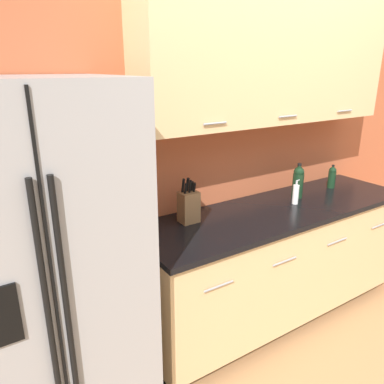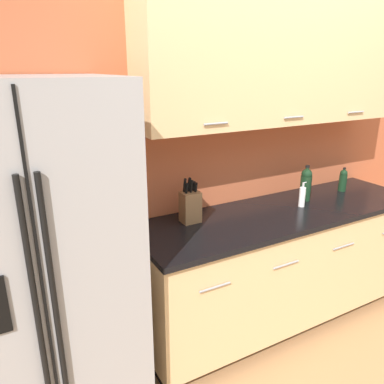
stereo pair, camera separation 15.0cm
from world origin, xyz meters
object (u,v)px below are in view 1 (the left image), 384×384
at_px(refrigerator, 37,277).
at_px(wine_bottle, 298,181).
at_px(knife_block, 189,206).
at_px(oil_bottle, 332,177).
at_px(soap_dispenser, 296,194).

xyz_separation_m(refrigerator, wine_bottle, (1.92, 0.14, 0.12)).
distance_m(refrigerator, knife_block, 0.99).
relative_size(refrigerator, knife_block, 6.15).
relative_size(wine_bottle, oil_bottle, 1.39).
bearing_deg(knife_block, soap_dispenser, -9.44).
distance_m(refrigerator, oil_bottle, 2.36).
relative_size(knife_block, wine_bottle, 1.10).
distance_m(wine_bottle, oil_bottle, 0.43).
xyz_separation_m(wine_bottle, oil_bottle, (0.43, 0.02, -0.03)).
bearing_deg(refrigerator, soap_dispenser, 1.65).
bearing_deg(soap_dispenser, oil_bottle, 11.16).
relative_size(knife_block, oil_bottle, 1.53).
bearing_deg(oil_bottle, knife_block, 178.71).
xyz_separation_m(refrigerator, soap_dispenser, (1.80, 0.05, 0.06)).
distance_m(refrigerator, wine_bottle, 1.93).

